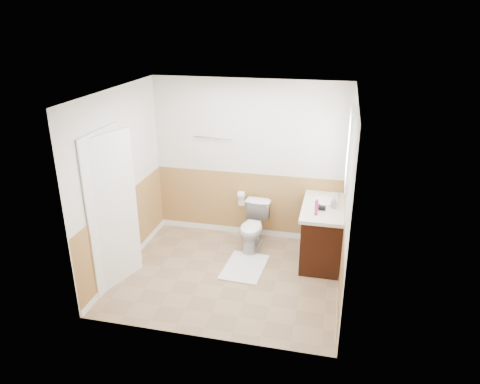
% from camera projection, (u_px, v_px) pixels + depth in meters
% --- Properties ---
extents(floor, '(3.00, 3.00, 0.00)m').
position_uv_depth(floor, '(229.00, 275.00, 6.17)').
color(floor, '#8C7051').
rests_on(floor, ground).
extents(ceiling, '(3.00, 3.00, 0.00)m').
position_uv_depth(ceiling, '(227.00, 93.00, 5.24)').
color(ceiling, white).
rests_on(ceiling, floor).
extents(wall_back, '(3.00, 0.00, 3.00)m').
position_uv_depth(wall_back, '(249.00, 161.00, 6.88)').
color(wall_back, silver).
rests_on(wall_back, floor).
extents(wall_front, '(3.00, 0.00, 3.00)m').
position_uv_depth(wall_front, '(196.00, 238.00, 4.53)').
color(wall_front, silver).
rests_on(wall_front, floor).
extents(wall_left, '(0.00, 3.00, 3.00)m').
position_uv_depth(wall_left, '(120.00, 182.00, 6.02)').
color(wall_left, silver).
rests_on(wall_left, floor).
extents(wall_right, '(0.00, 3.00, 3.00)m').
position_uv_depth(wall_right, '(348.00, 202.00, 5.40)').
color(wall_right, silver).
rests_on(wall_right, floor).
extents(wainscot_back, '(3.00, 0.00, 3.00)m').
position_uv_depth(wainscot_back, '(248.00, 205.00, 7.15)').
color(wainscot_back, '#A87C43').
rests_on(wainscot_back, floor).
extents(wainscot_front, '(3.00, 0.00, 3.00)m').
position_uv_depth(wainscot_front, '(199.00, 299.00, 4.82)').
color(wainscot_front, '#A87C43').
rests_on(wainscot_front, floor).
extents(wainscot_left, '(0.00, 2.60, 2.60)m').
position_uv_depth(wainscot_left, '(127.00, 232.00, 6.29)').
color(wainscot_left, '#A87C43').
rests_on(wainscot_left, floor).
extents(wainscot_right, '(0.00, 2.60, 2.60)m').
position_uv_depth(wainscot_right, '(342.00, 255.00, 5.68)').
color(wainscot_right, '#A87C43').
rests_on(wainscot_right, floor).
extents(toilet, '(0.43, 0.71, 0.70)m').
position_uv_depth(toilet, '(253.00, 227.00, 6.77)').
color(toilet, silver).
rests_on(toilet, floor).
extents(bath_mat, '(0.60, 0.83, 0.02)m').
position_uv_depth(bath_mat, '(245.00, 267.00, 6.34)').
color(bath_mat, silver).
rests_on(bath_mat, floor).
extents(vanity_cabinet, '(0.55, 1.10, 0.80)m').
position_uv_depth(vanity_cabinet, '(323.00, 234.00, 6.44)').
color(vanity_cabinet, black).
rests_on(vanity_cabinet, floor).
extents(vanity_knob_left, '(0.03, 0.03, 0.03)m').
position_uv_depth(vanity_knob_left, '(302.00, 226.00, 6.36)').
color(vanity_knob_left, '#BBBBC2').
rests_on(vanity_knob_left, vanity_cabinet).
extents(vanity_knob_right, '(0.03, 0.03, 0.03)m').
position_uv_depth(vanity_knob_right, '(303.00, 220.00, 6.54)').
color(vanity_knob_right, '#B5B4BB').
rests_on(vanity_knob_right, vanity_cabinet).
extents(countertop, '(0.60, 1.15, 0.05)m').
position_uv_depth(countertop, '(324.00, 207.00, 6.28)').
color(countertop, beige).
rests_on(countertop, vanity_cabinet).
extents(sink_basin, '(0.36, 0.36, 0.02)m').
position_uv_depth(sink_basin, '(325.00, 201.00, 6.40)').
color(sink_basin, white).
rests_on(sink_basin, countertop).
extents(faucet, '(0.02, 0.02, 0.14)m').
position_uv_depth(faucet, '(338.00, 198.00, 6.35)').
color(faucet, silver).
rests_on(faucet, countertop).
extents(lotion_bottle, '(0.05, 0.05, 0.22)m').
position_uv_depth(lotion_bottle, '(316.00, 207.00, 5.95)').
color(lotion_bottle, '#C33270').
rests_on(lotion_bottle, countertop).
extents(soap_dispenser, '(0.09, 0.09, 0.17)m').
position_uv_depth(soap_dispenser, '(334.00, 202.00, 6.16)').
color(soap_dispenser, gray).
rests_on(soap_dispenser, countertop).
extents(hair_dryer_body, '(0.14, 0.07, 0.07)m').
position_uv_depth(hair_dryer_body, '(321.00, 208.00, 6.12)').
color(hair_dryer_body, black).
rests_on(hair_dryer_body, countertop).
extents(hair_dryer_handle, '(0.03, 0.03, 0.07)m').
position_uv_depth(hair_dryer_handle, '(319.00, 207.00, 6.23)').
color(hair_dryer_handle, black).
rests_on(hair_dryer_handle, countertop).
extents(mirror_panel, '(0.02, 0.35, 0.90)m').
position_uv_depth(mirror_panel, '(348.00, 152.00, 6.28)').
color(mirror_panel, silver).
rests_on(mirror_panel, wall_right).
extents(window_frame, '(0.04, 0.80, 1.00)m').
position_uv_depth(window_frame, '(349.00, 148.00, 5.75)').
color(window_frame, white).
rests_on(window_frame, wall_right).
extents(window_glass, '(0.01, 0.70, 0.90)m').
position_uv_depth(window_glass, '(351.00, 148.00, 5.74)').
color(window_glass, white).
rests_on(window_glass, wall_right).
extents(door, '(0.29, 0.78, 2.04)m').
position_uv_depth(door, '(113.00, 212.00, 5.67)').
color(door, white).
rests_on(door, wall_left).
extents(door_frame, '(0.02, 0.92, 2.10)m').
position_uv_depth(door_frame, '(108.00, 210.00, 5.69)').
color(door_frame, white).
rests_on(door_frame, wall_left).
extents(door_knob, '(0.06, 0.06, 0.06)m').
position_uv_depth(door_knob, '(130.00, 207.00, 5.99)').
color(door_knob, silver).
rests_on(door_knob, door).
extents(towel_bar, '(0.62, 0.02, 0.02)m').
position_uv_depth(towel_bar, '(213.00, 137.00, 6.82)').
color(towel_bar, silver).
rests_on(towel_bar, wall_back).
extents(tp_holder_bar, '(0.14, 0.02, 0.02)m').
position_uv_depth(tp_holder_bar, '(241.00, 195.00, 7.04)').
color(tp_holder_bar, silver).
rests_on(tp_holder_bar, wall_back).
extents(tp_roll, '(0.10, 0.11, 0.11)m').
position_uv_depth(tp_roll, '(241.00, 195.00, 7.04)').
color(tp_roll, white).
rests_on(tp_roll, tp_holder_bar).
extents(tp_sheet, '(0.10, 0.01, 0.16)m').
position_uv_depth(tp_sheet, '(241.00, 201.00, 7.08)').
color(tp_sheet, white).
rests_on(tp_sheet, tp_roll).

